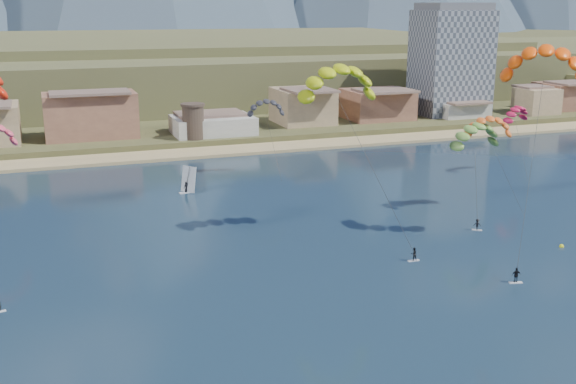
{
  "coord_description": "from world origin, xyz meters",
  "views": [
    {
      "loc": [
        -29.47,
        -50.41,
        33.75
      ],
      "look_at": [
        0.0,
        32.0,
        10.0
      ],
      "focal_mm": 43.42,
      "sensor_mm": 36.0,
      "label": 1
    }
  ],
  "objects_px": {
    "buoy": "(562,246)",
    "windsurfer": "(187,185)",
    "apartment_tower": "(451,60)",
    "watchtower": "(193,121)",
    "kitesurfer_green": "(476,132)",
    "kitesurfer_yellow": "(339,78)",
    "kitesurfer_orange": "(545,58)"
  },
  "relations": [
    {
      "from": "windsurfer",
      "to": "kitesurfer_green",
      "type": "bearing_deg",
      "value": -31.58
    },
    {
      "from": "kitesurfer_yellow",
      "to": "kitesurfer_green",
      "type": "relative_size",
      "value": 1.61
    },
    {
      "from": "buoy",
      "to": "apartment_tower",
      "type": "bearing_deg",
      "value": 66.02
    },
    {
      "from": "buoy",
      "to": "watchtower",
      "type": "bearing_deg",
      "value": 111.06
    },
    {
      "from": "watchtower",
      "to": "kitesurfer_orange",
      "type": "relative_size",
      "value": 0.27
    },
    {
      "from": "watchtower",
      "to": "kitesurfer_orange",
      "type": "height_order",
      "value": "kitesurfer_orange"
    },
    {
      "from": "apartment_tower",
      "to": "buoy",
      "type": "distance_m",
      "value": 114.02
    },
    {
      "from": "watchtower",
      "to": "buoy",
      "type": "relative_size",
      "value": 13.42
    },
    {
      "from": "windsurfer",
      "to": "buoy",
      "type": "height_order",
      "value": "windsurfer"
    },
    {
      "from": "buoy",
      "to": "kitesurfer_yellow",
      "type": "bearing_deg",
      "value": 149.81
    },
    {
      "from": "apartment_tower",
      "to": "kitesurfer_green",
      "type": "relative_size",
      "value": 1.84
    },
    {
      "from": "apartment_tower",
      "to": "kitesurfer_green",
      "type": "bearing_deg",
      "value": -119.8
    },
    {
      "from": "apartment_tower",
      "to": "kitesurfer_yellow",
      "type": "distance_m",
      "value": 113.95
    },
    {
      "from": "apartment_tower",
      "to": "kitesurfer_yellow",
      "type": "bearing_deg",
      "value": -130.49
    },
    {
      "from": "watchtower",
      "to": "kitesurfer_yellow",
      "type": "height_order",
      "value": "kitesurfer_yellow"
    },
    {
      "from": "kitesurfer_green",
      "to": "buoy",
      "type": "relative_size",
      "value": 27.2
    },
    {
      "from": "windsurfer",
      "to": "watchtower",
      "type": "bearing_deg",
      "value": 76.17
    },
    {
      "from": "kitesurfer_green",
      "to": "kitesurfer_orange",
      "type": "bearing_deg",
      "value": -91.74
    },
    {
      "from": "kitesurfer_orange",
      "to": "windsurfer",
      "type": "bearing_deg",
      "value": 135.34
    },
    {
      "from": "watchtower",
      "to": "buoy",
      "type": "height_order",
      "value": "watchtower"
    },
    {
      "from": "buoy",
      "to": "windsurfer",
      "type": "bearing_deg",
      "value": 133.2
    },
    {
      "from": "kitesurfer_green",
      "to": "windsurfer",
      "type": "relative_size",
      "value": 3.56
    },
    {
      "from": "windsurfer",
      "to": "kitesurfer_orange",
      "type": "bearing_deg",
      "value": -44.66
    },
    {
      "from": "kitesurfer_green",
      "to": "buoy",
      "type": "distance_m",
      "value": 24.62
    },
    {
      "from": "apartment_tower",
      "to": "buoy",
      "type": "height_order",
      "value": "apartment_tower"
    },
    {
      "from": "kitesurfer_orange",
      "to": "buoy",
      "type": "relative_size",
      "value": 49.82
    },
    {
      "from": "kitesurfer_green",
      "to": "apartment_tower",
      "type": "bearing_deg",
      "value": 60.2
    },
    {
      "from": "watchtower",
      "to": "windsurfer",
      "type": "relative_size",
      "value": 1.76
    },
    {
      "from": "apartment_tower",
      "to": "windsurfer",
      "type": "bearing_deg",
      "value": -148.38
    },
    {
      "from": "watchtower",
      "to": "windsurfer",
      "type": "distance_m",
      "value": 43.08
    },
    {
      "from": "kitesurfer_yellow",
      "to": "kitesurfer_orange",
      "type": "height_order",
      "value": "kitesurfer_orange"
    },
    {
      "from": "kitesurfer_yellow",
      "to": "windsurfer",
      "type": "relative_size",
      "value": 5.75
    }
  ]
}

